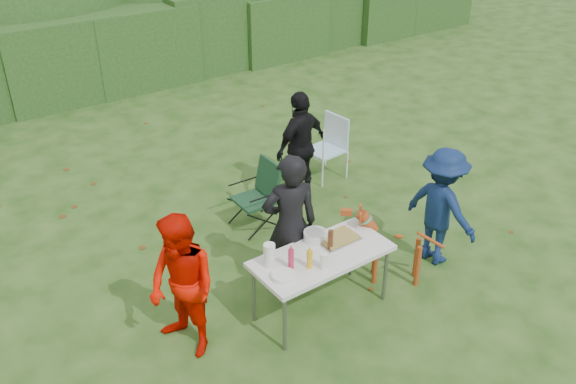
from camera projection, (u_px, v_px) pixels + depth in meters
ground at (305, 318)px, 6.60m from camera, size 80.00×80.00×0.00m
hedge_row at (58, 58)px, 11.82m from camera, size 22.00×1.40×1.70m
shrub_backdrop at (26, 4)px, 12.57m from camera, size 20.00×2.60×3.20m
folding_table at (322, 258)px, 6.39m from camera, size 1.50×0.70×0.74m
person_cook at (290, 226)px, 6.62m from camera, size 0.73×0.60×1.71m
person_red_jacket at (182, 287)px, 5.84m from camera, size 0.73×0.86×1.54m
person_black_puffy at (301, 146)px, 8.49m from camera, size 1.00×0.57×1.60m
child at (441, 207)px, 7.18m from camera, size 0.63×1.00×1.49m
dog at (397, 247)px, 6.96m from camera, size 0.98×0.93×0.92m
camping_chair at (255, 196)px, 7.96m from camera, size 0.59×0.59×0.92m
lawn_chair at (325, 148)px, 9.19m from camera, size 0.61×0.61×0.96m
food_tray at (338, 240)px, 6.57m from camera, size 0.45×0.30×0.02m
focaccia_bread at (338, 237)px, 6.56m from camera, size 0.40×0.26×0.04m
mustard_bottle at (310, 259)px, 6.11m from camera, size 0.06×0.06×0.20m
ketchup_bottle at (291, 259)px, 6.10m from camera, size 0.06×0.06×0.22m
beer_bottle at (330, 240)px, 6.36m from camera, size 0.06×0.06×0.24m
paper_towel_roll at (269, 255)px, 6.12m from camera, size 0.12×0.12×0.26m
cup_stack at (324, 261)px, 6.10m from camera, size 0.08×0.08×0.18m
pasta_bowl at (316, 236)px, 6.56m from camera, size 0.26×0.26×0.10m
plate_stack at (283, 276)px, 6.00m from camera, size 0.24×0.24×0.05m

